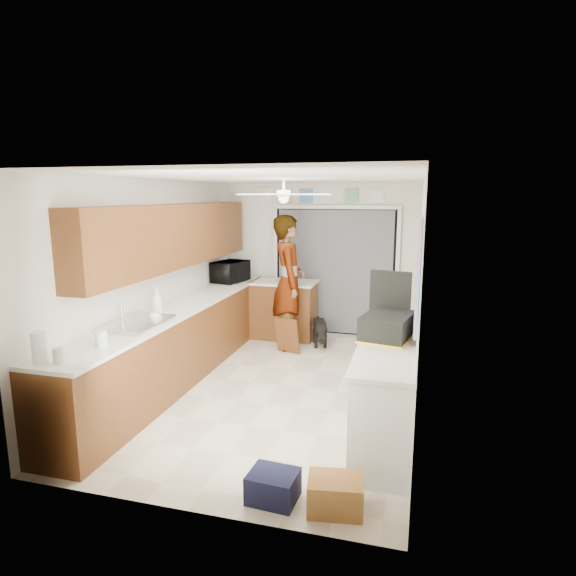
# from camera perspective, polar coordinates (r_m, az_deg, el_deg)

# --- Properties ---
(floor) EXTENTS (5.00, 5.00, 0.00)m
(floor) POSITION_cam_1_polar(r_m,az_deg,el_deg) (6.07, -1.00, -11.43)
(floor) COLOR beige
(floor) RESTS_ON ground
(ceiling) EXTENTS (5.00, 5.00, 0.00)m
(ceiling) POSITION_cam_1_polar(r_m,az_deg,el_deg) (5.62, -1.09, 12.88)
(ceiling) COLOR white
(ceiling) RESTS_ON ground
(wall_back) EXTENTS (3.20, 0.00, 3.20)m
(wall_back) POSITION_cam_1_polar(r_m,az_deg,el_deg) (8.11, 3.87, 3.41)
(wall_back) COLOR silver
(wall_back) RESTS_ON ground
(wall_front) EXTENTS (3.20, 0.00, 3.20)m
(wall_front) POSITION_cam_1_polar(r_m,az_deg,el_deg) (3.45, -12.74, -7.21)
(wall_front) COLOR silver
(wall_front) RESTS_ON ground
(wall_left) EXTENTS (0.00, 5.00, 5.00)m
(wall_left) POSITION_cam_1_polar(r_m,az_deg,el_deg) (6.34, -15.08, 0.94)
(wall_left) COLOR silver
(wall_left) RESTS_ON ground
(wall_right) EXTENTS (0.00, 5.00, 5.00)m
(wall_right) POSITION_cam_1_polar(r_m,az_deg,el_deg) (5.49, 15.20, -0.57)
(wall_right) COLOR silver
(wall_right) RESTS_ON ground
(left_base_cabinets) EXTENTS (0.60, 4.80, 0.90)m
(left_base_cabinets) POSITION_cam_1_polar(r_m,az_deg,el_deg) (6.38, -12.38, -6.27)
(left_base_cabinets) COLOR brown
(left_base_cabinets) RESTS_ON floor
(left_countertop) EXTENTS (0.62, 4.80, 0.04)m
(left_countertop) POSITION_cam_1_polar(r_m,az_deg,el_deg) (6.25, -12.47, -2.16)
(left_countertop) COLOR white
(left_countertop) RESTS_ON left_base_cabinets
(upper_cabinets) EXTENTS (0.32, 4.00, 0.80)m
(upper_cabinets) POSITION_cam_1_polar(r_m,az_deg,el_deg) (6.37, -13.17, 6.07)
(upper_cabinets) COLOR brown
(upper_cabinets) RESTS_ON wall_left
(sink_basin) EXTENTS (0.50, 0.76, 0.06)m
(sink_basin) POSITION_cam_1_polar(r_m,az_deg,el_deg) (5.41, -17.37, -4.07)
(sink_basin) COLOR silver
(sink_basin) RESTS_ON left_countertop
(faucet) EXTENTS (0.03, 0.03, 0.22)m
(faucet) POSITION_cam_1_polar(r_m,az_deg,el_deg) (5.49, -19.10, -2.94)
(faucet) COLOR silver
(faucet) RESTS_ON left_countertop
(peninsula_base) EXTENTS (1.00, 0.60, 0.90)m
(peninsula_base) POSITION_cam_1_polar(r_m,az_deg,el_deg) (7.90, -0.48, -2.68)
(peninsula_base) COLOR brown
(peninsula_base) RESTS_ON floor
(peninsula_top) EXTENTS (1.04, 0.64, 0.04)m
(peninsula_top) POSITION_cam_1_polar(r_m,az_deg,el_deg) (7.80, -0.48, 0.68)
(peninsula_top) COLOR white
(peninsula_top) RESTS_ON peninsula_base
(back_opening_recess) EXTENTS (2.00, 0.06, 2.10)m
(back_opening_recess) POSITION_cam_1_polar(r_m,az_deg,el_deg) (8.07, 5.55, 1.91)
(back_opening_recess) COLOR black
(back_opening_recess) RESTS_ON wall_back
(curtain_panel) EXTENTS (1.90, 0.03, 2.05)m
(curtain_panel) POSITION_cam_1_polar(r_m,az_deg,el_deg) (8.03, 5.51, 1.87)
(curtain_panel) COLOR slate
(curtain_panel) RESTS_ON wall_back
(door_trim_left) EXTENTS (0.06, 0.04, 2.10)m
(door_trim_left) POSITION_cam_1_polar(r_m,az_deg,el_deg) (8.27, -1.47, 2.17)
(door_trim_left) COLOR white
(door_trim_left) RESTS_ON wall_back
(door_trim_right) EXTENTS (0.06, 0.04, 2.10)m
(door_trim_right) POSITION_cam_1_polar(r_m,az_deg,el_deg) (7.94, 12.80, 1.54)
(door_trim_right) COLOR white
(door_trim_right) RESTS_ON wall_back
(door_trim_head) EXTENTS (2.10, 0.04, 0.06)m
(door_trim_head) POSITION_cam_1_polar(r_m,az_deg,el_deg) (7.94, 5.66, 9.52)
(door_trim_head) COLOR white
(door_trim_head) RESTS_ON wall_back
(header_frame_0) EXTENTS (0.22, 0.02, 0.22)m
(header_frame_0) POSITION_cam_1_polar(r_m,az_deg,el_deg) (8.15, -0.29, 10.87)
(header_frame_0) COLOR #F1AD50
(header_frame_0) RESTS_ON wall_back
(header_frame_1) EXTENTS (0.22, 0.02, 0.22)m
(header_frame_1) POSITION_cam_1_polar(r_m,az_deg,el_deg) (8.07, 2.15, 10.87)
(header_frame_1) COLOR #4A85C6
(header_frame_1) RESTS_ON wall_back
(header_frame_3) EXTENTS (0.22, 0.02, 0.22)m
(header_frame_3) POSITION_cam_1_polar(r_m,az_deg,el_deg) (7.93, 7.54, 10.78)
(header_frame_3) COLOR #67B47D
(header_frame_3) RESTS_ON wall_back
(header_frame_4) EXTENTS (0.22, 0.02, 0.22)m
(header_frame_4) POSITION_cam_1_polar(r_m,az_deg,el_deg) (7.89, 10.47, 10.69)
(header_frame_4) COLOR white
(header_frame_4) RESTS_ON wall_back
(route66_sign) EXTENTS (0.22, 0.02, 0.26)m
(route66_sign) POSITION_cam_1_polar(r_m,az_deg,el_deg) (8.25, -2.67, 10.86)
(route66_sign) COLOR silver
(route66_sign) RESTS_ON wall_back
(right_counter_base) EXTENTS (0.50, 1.40, 0.90)m
(right_counter_base) POSITION_cam_1_polar(r_m,az_deg,el_deg) (4.59, 11.44, -13.19)
(right_counter_base) COLOR white
(right_counter_base) RESTS_ON floor
(right_counter_top) EXTENTS (0.54, 1.44, 0.04)m
(right_counter_top) POSITION_cam_1_polar(r_m,az_deg,el_deg) (4.42, 11.55, -7.61)
(right_counter_top) COLOR white
(right_counter_top) RESTS_ON right_counter_base
(abstract_painting) EXTENTS (0.03, 1.15, 0.95)m
(abstract_painting) POSITION_cam_1_polar(r_m,az_deg,el_deg) (4.44, 15.17, 2.02)
(abstract_painting) COLOR #FF5DBF
(abstract_painting) RESTS_ON wall_right
(ceiling_fan) EXTENTS (1.14, 1.14, 0.24)m
(ceiling_fan) POSITION_cam_1_polar(r_m,az_deg,el_deg) (5.80, -0.52, 11.05)
(ceiling_fan) COLOR white
(ceiling_fan) RESTS_ON ceiling
(microwave) EXTENTS (0.51, 0.66, 0.33)m
(microwave) POSITION_cam_1_polar(r_m,az_deg,el_deg) (7.77, -6.84, 1.95)
(microwave) COLOR black
(microwave) RESTS_ON left_countertop
(soap_bottle) EXTENTS (0.17, 0.17, 0.33)m
(soap_bottle) POSITION_cam_1_polar(r_m,az_deg,el_deg) (5.81, -15.30, -1.42)
(soap_bottle) COLOR silver
(soap_bottle) RESTS_ON left_countertop
(cup) EXTENTS (0.13, 0.13, 0.09)m
(cup) POSITION_cam_1_polar(r_m,az_deg,el_deg) (5.56, -15.53, -3.26)
(cup) COLOR white
(cup) RESTS_ON left_countertop
(jar_a) EXTENTS (0.11, 0.11, 0.15)m
(jar_a) POSITION_cam_1_polar(r_m,az_deg,el_deg) (4.75, -21.26, -5.62)
(jar_a) COLOR silver
(jar_a) RESTS_ON left_countertop
(jar_b) EXTENTS (0.11, 0.11, 0.13)m
(jar_b) POSITION_cam_1_polar(r_m,az_deg,el_deg) (4.44, -25.57, -7.23)
(jar_b) COLOR silver
(jar_b) RESTS_ON left_countertop
(paper_towel_roll) EXTENTS (0.16, 0.16, 0.27)m
(paper_towel_roll) POSITION_cam_1_polar(r_m,az_deg,el_deg) (4.50, -27.39, -6.25)
(paper_towel_roll) COLOR white
(paper_towel_roll) RESTS_ON left_countertop
(suitcase) EXTENTS (0.53, 0.64, 0.24)m
(suitcase) POSITION_cam_1_polar(r_m,az_deg,el_deg) (4.77, 11.69, -4.47)
(suitcase) COLOR black
(suitcase) RESTS_ON right_counter_top
(suitcase_rim) EXTENTS (0.55, 0.66, 0.02)m
(suitcase_rim) POSITION_cam_1_polar(r_m,az_deg,el_deg) (4.80, 11.64, -5.74)
(suitcase_rim) COLOR yellow
(suitcase_rim) RESTS_ON suitcase
(suitcase_lid) EXTENTS (0.42, 0.11, 0.50)m
(suitcase_lid) POSITION_cam_1_polar(r_m,az_deg,el_deg) (4.99, 12.01, -0.84)
(suitcase_lid) COLOR black
(suitcase_lid) RESTS_ON suitcase
(cardboard_box) EXTENTS (0.45, 0.36, 0.25)m
(cardboard_box) POSITION_cam_1_polar(r_m,az_deg,el_deg) (3.90, 5.62, -23.17)
(cardboard_box) COLOR #A16C32
(cardboard_box) RESTS_ON floor
(navy_crate) EXTENTS (0.39, 0.33, 0.22)m
(navy_crate) POSITION_cam_1_polar(r_m,az_deg,el_deg) (4.00, -1.77, -22.43)
(navy_crate) COLOR black
(navy_crate) RESTS_ON floor
(cabinet_door_panel) EXTENTS (0.39, 0.22, 0.54)m
(cabinet_door_panel) POSITION_cam_1_polar(r_m,az_deg,el_deg) (7.12, -0.10, -5.66)
(cabinet_door_panel) COLOR brown
(cabinet_door_panel) RESTS_ON floor
(man) EXTENTS (0.69, 0.85, 2.03)m
(man) POSITION_cam_1_polar(r_m,az_deg,el_deg) (7.25, 0.07, 0.65)
(man) COLOR white
(man) RESTS_ON floor
(dog) EXTENTS (0.40, 0.61, 0.44)m
(dog) POSITION_cam_1_polar(r_m,az_deg,el_deg) (7.53, 3.77, -5.17)
(dog) COLOR black
(dog) RESTS_ON floor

